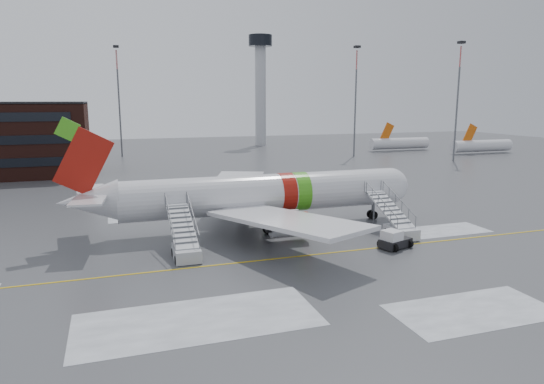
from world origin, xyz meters
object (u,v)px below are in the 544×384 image
object	(u,v)px
airstair_aft	(185,244)
pushback_tug	(394,240)
airstair_fwd	(397,225)
airliner	(256,195)

from	to	relation	value
airstair_aft	pushback_tug	size ratio (longest dim) A/B	2.44
airstair_fwd	pushback_tug	size ratio (longest dim) A/B	2.44
airstair_fwd	airstair_aft	xyz separation A→B (m)	(-19.81, 0.00, 0.00)
airliner	pushback_tug	xyz separation A→B (m)	(9.36, -9.92, -2.71)
airliner	airstair_aft	world-z (taller)	airliner
pushback_tug	airstair_fwd	bearing A→B (deg)	54.40
airstair_fwd	pushback_tug	distance (m)	4.18
airstair_fwd	airstair_aft	world-z (taller)	same
airstair_fwd	airstair_aft	bearing A→B (deg)	180.00
airstair_fwd	pushback_tug	xyz separation A→B (m)	(-2.42, -3.38, -0.35)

